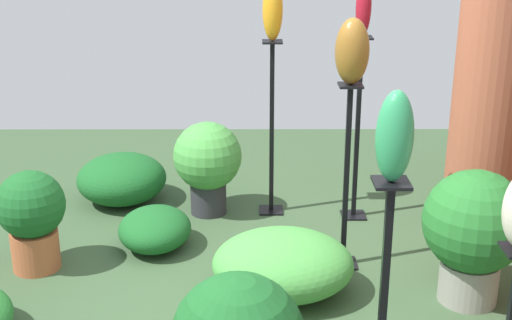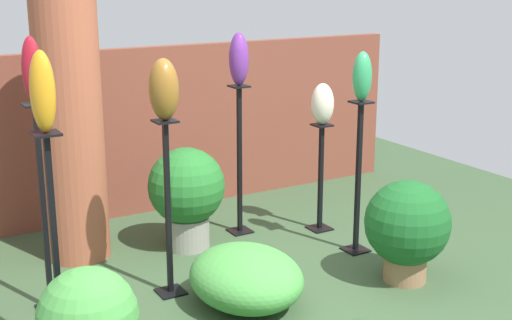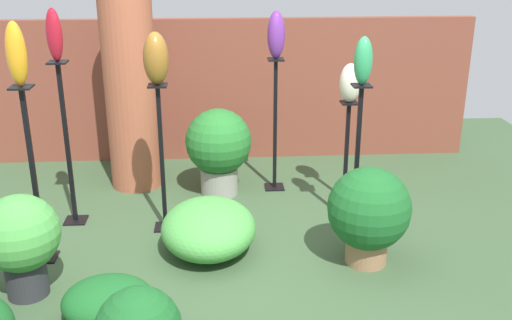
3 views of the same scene
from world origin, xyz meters
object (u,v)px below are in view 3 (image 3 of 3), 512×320
Objects in this scene: potted_plant_front_left at (219,146)px; pedestal_bronze at (162,165)px; art_vase_ruby at (54,35)px; potted_plant_front_right at (369,212)px; pedestal_ivory at (346,156)px; pedestal_jade at (357,163)px; brick_pillar at (130,83)px; art_vase_violet at (276,35)px; art_vase_jade at (363,61)px; art_vase_amber at (16,54)px; pedestal_amber at (35,183)px; pedestal_ruby at (68,151)px; potted_plant_walkway_edge at (21,239)px; pedestal_violet at (275,131)px; art_vase_bronze at (156,58)px; art_vase_ivory at (350,83)px.

pedestal_bronze is at bearing -123.20° from potted_plant_front_left.
art_vase_ruby is 0.55× the size of potted_plant_front_right.
art_vase_ruby is at bearing -172.17° from pedestal_ivory.
brick_pillar is at bearing 152.35° from pedestal_jade.
art_vase_violet is at bearing 19.27° from art_vase_ruby.
art_vase_amber is (-2.69, -0.45, 0.17)m from art_vase_jade.
pedestal_jade is (1.73, -0.04, -0.01)m from pedestal_bronze.
pedestal_ivory is at bearing -9.49° from potted_plant_front_left.
pedestal_ivory is at bearing 86.38° from potted_plant_front_right.
pedestal_amber is 1.93m from potted_plant_front_left.
art_vase_violet reaches higher than art_vase_jade.
art_vase_ruby is at bearing 0.00° from pedestal_ruby.
brick_pillar is 2.44m from pedestal_jade.
art_vase_ruby reaches higher than pedestal_bronze.
potted_plant_walkway_edge is 2.30m from potted_plant_front_left.
pedestal_amber reaches higher than potted_plant_walkway_edge.
art_vase_bronze reaches higher than pedestal_violet.
art_vase_ivory is 0.80× the size of art_vase_violet.
art_vase_violet reaches higher than pedestal_amber.
potted_plant_front_left is at bearing 22.92° from pedestal_ruby.
art_vase_jade is 1.27m from potted_plant_front_right.
brick_pillar reaches higher than art_vase_jade.
pedestal_amber is at bearing 175.13° from potted_plant_front_right.
potted_plant_walkway_edge is 0.88× the size of potted_plant_front_left.
art_vase_ivory is at bearing -24.85° from pedestal_violet.
potted_plant_front_right is (2.65, -0.23, -0.22)m from pedestal_amber.
pedestal_ivory is (2.15, -0.51, -0.65)m from brick_pillar.
potted_plant_front_left is at bearing 146.83° from pedestal_jade.
potted_plant_walkway_edge is (-0.55, -2.09, -0.65)m from brick_pillar.
potted_plant_walkway_edge is (-0.08, -1.22, -1.27)m from art_vase_ruby.
pedestal_amber is 2.66m from potted_plant_front_right.
art_vase_ruby is at bearing 167.42° from art_vase_bronze.
art_vase_amber is at bearing -146.24° from pedestal_violet.
art_vase_violet is (-0.65, 0.91, 0.08)m from art_vase_jade.
art_vase_jade is at bearing 86.16° from potted_plant_front_right.
pedestal_ivory is (1.77, 0.55, -0.16)m from pedestal_bronze.
art_vase_violet reaches higher than pedestal_ivory.
pedestal_violet is at bearing 38.71° from pedestal_bronze.
pedestal_ruby reaches higher than potted_plant_walkway_edge.
art_vase_amber is (-2.04, -1.36, 1.06)m from pedestal_violet.
pedestal_ivory is at bearing 17.31° from art_vase_bronze.
art_vase_bronze is at bearing 47.71° from potted_plant_walkway_edge.
pedestal_bronze is 0.89× the size of pedestal_ruby.
art_vase_violet is at bearing 0.00° from pedestal_violet.
pedestal_jade is at bearing -54.52° from art_vase_violet.
brick_pillar reaches higher than potted_plant_walkway_edge.
pedestal_ivory is at bearing -24.85° from art_vase_violet.
potted_plant_walkway_edge is at bearing -132.29° from pedestal_bronze.
pedestal_ruby is 1.48m from potted_plant_front_left.
pedestal_ivory is 2.30× the size of art_vase_bronze.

